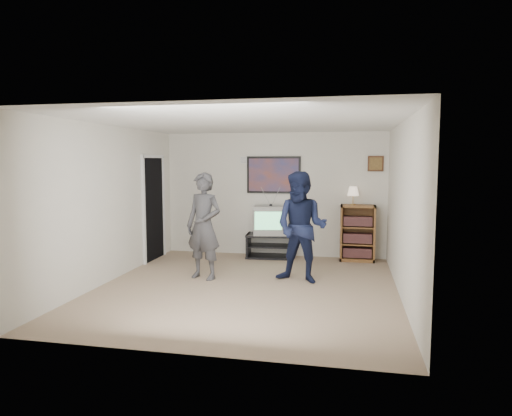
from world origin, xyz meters
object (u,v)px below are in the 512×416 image
(bookshelf, at_px, (358,233))
(person_tall, at_px, (204,226))
(media_stand, at_px, (270,246))
(crt_television, at_px, (271,220))
(person_short, at_px, (301,227))

(bookshelf, distance_m, person_tall, 3.14)
(media_stand, distance_m, crt_television, 0.52)
(media_stand, relative_size, person_short, 0.56)
(crt_television, bearing_deg, media_stand, 170.24)
(crt_television, xyz_separation_m, bookshelf, (1.70, 0.05, -0.22))
(media_stand, distance_m, bookshelf, 1.73)
(crt_television, relative_size, bookshelf, 0.62)
(bookshelf, distance_m, person_short, 2.03)
(bookshelf, height_order, person_tall, person_tall)
(person_short, bearing_deg, bookshelf, 76.63)
(media_stand, relative_size, person_tall, 0.57)
(bookshelf, bearing_deg, person_short, -116.90)
(media_stand, xyz_separation_m, person_short, (0.80, -1.74, 0.65))
(media_stand, xyz_separation_m, bookshelf, (1.70, 0.05, 0.30))
(media_stand, height_order, crt_television, crt_television)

